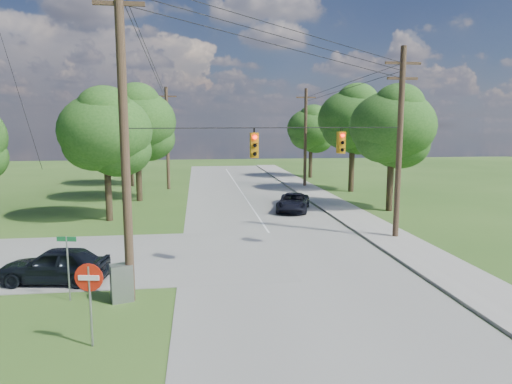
{
  "coord_description": "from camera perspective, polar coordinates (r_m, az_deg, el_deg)",
  "views": [
    {
      "loc": [
        -2.12,
        -15.88,
        6.3
      ],
      "look_at": [
        0.58,
        5.0,
        3.22
      ],
      "focal_mm": 32.0,
      "sensor_mm": 36.0,
      "label": 1
    }
  ],
  "objects": [
    {
      "name": "tree_w_mid",
      "position": [
        39.18,
        -14.68,
        8.47
      ],
      "size": [
        6.4,
        6.4,
        9.22
      ],
      "color": "#3E2E1F",
      "rests_on": "ground"
    },
    {
      "name": "traffic_signals",
      "position": [
        20.85,
        5.63,
        6.08
      ],
      "size": [
        4.91,
        3.27,
        1.05
      ],
      "color": "orange",
      "rests_on": "ground"
    },
    {
      "name": "tree_w_near",
      "position": [
        31.44,
        -18.29,
        7.23
      ],
      "size": [
        6.0,
        6.0,
        8.4
      ],
      "color": "#3E2E1F",
      "rests_on": "ground"
    },
    {
      "name": "ground",
      "position": [
        17.21,
        0.23,
        -13.15
      ],
      "size": [
        140.0,
        140.0,
        0.0
      ],
      "primitive_type": "plane",
      "color": "#2C4E1A",
      "rests_on": "ground"
    },
    {
      "name": "do_not_enter_sign",
      "position": [
        13.96,
        -20.11,
        -11.04
      ],
      "size": [
        0.82,
        0.18,
        2.47
      ],
      "rotation": [
        0.0,
        0.0,
        -0.17
      ],
      "color": "gray",
      "rests_on": "ground"
    },
    {
      "name": "pole_ne",
      "position": [
        26.31,
        17.51,
        6.13
      ],
      "size": [
        2.0,
        0.32,
        10.5
      ],
      "color": "#4E3A28",
      "rests_on": "ground"
    },
    {
      "name": "tree_e_mid",
      "position": [
        44.36,
        12.03,
        8.93
      ],
      "size": [
        6.6,
        6.6,
        9.64
      ],
      "color": "#3E2E1F",
      "rests_on": "ground"
    },
    {
      "name": "tree_w_far",
      "position": [
        49.36,
        -15.52,
        7.97
      ],
      "size": [
        6.0,
        6.0,
        8.73
      ],
      "color": "#3E2E1F",
      "rests_on": "ground"
    },
    {
      "name": "control_cabinet",
      "position": [
        17.42,
        -16.44,
        -10.83
      ],
      "size": [
        0.89,
        0.75,
        1.37
      ],
      "primitive_type": "cube",
      "rotation": [
        0.0,
        0.0,
        0.31
      ],
      "color": "gray",
      "rests_on": "ground"
    },
    {
      "name": "sidewalk_east",
      "position": [
        24.33,
        19.49,
        -7.03
      ],
      "size": [
        2.6,
        100.0,
        0.12
      ],
      "primitive_type": "cube",
      "color": "#9A9790",
      "rests_on": "ground"
    },
    {
      "name": "pole_north_e",
      "position": [
        47.2,
        6.19,
        6.86
      ],
      "size": [
        2.0,
        0.32,
        10.0
      ],
      "color": "#4E3A28",
      "rests_on": "ground"
    },
    {
      "name": "power_lines",
      "position": [
        27.8,
        0.16,
        14.22
      ],
      "size": [
        13.93,
        29.62,
        4.93
      ],
      "color": "black",
      "rests_on": "ground"
    },
    {
      "name": "pole_north_w",
      "position": [
        45.98,
        -11.02,
        6.72
      ],
      "size": [
        2.0,
        0.32,
        10.0
      ],
      "color": "#4E3A28",
      "rests_on": "ground"
    },
    {
      "name": "car_main_north",
      "position": [
        33.74,
        4.67,
        -1.28
      ],
      "size": [
        3.44,
        5.13,
        1.31
      ],
      "primitive_type": "imported",
      "rotation": [
        0.0,
        0.0,
        -0.3
      ],
      "color": "black",
      "rests_on": "main_road"
    },
    {
      "name": "car_cross_dark",
      "position": [
        20.22,
        -23.79,
        -8.32
      ],
      "size": [
        4.44,
        2.28,
        1.44
      ],
      "primitive_type": "imported",
      "rotation": [
        0.0,
        0.0,
        -1.71
      ],
      "color": "black",
      "rests_on": "cross_road"
    },
    {
      "name": "tree_e_near",
      "position": [
        34.86,
        16.69,
        7.9
      ],
      "size": [
        6.2,
        6.2,
        8.81
      ],
      "color": "#3E2E1F",
      "rests_on": "ground"
    },
    {
      "name": "pole_sw",
      "position": [
        16.47,
        -16.18,
        7.75
      ],
      "size": [
        2.0,
        0.32,
        12.0
      ],
      "color": "#4E3A28",
      "rests_on": "ground"
    },
    {
      "name": "tree_e_far",
      "position": [
        55.57,
        6.89,
        7.88
      ],
      "size": [
        5.8,
        5.8,
        8.32
      ],
      "color": "#3E2E1F",
      "rests_on": "ground"
    },
    {
      "name": "street_name_sign",
      "position": [
        17.84,
        -22.47,
        -7.78
      ],
      "size": [
        0.71,
        0.17,
        2.39
      ],
      "rotation": [
        0.0,
        0.0,
        -0.19
      ],
      "color": "gray",
      "rests_on": "ground"
    },
    {
      "name": "main_road",
      "position": [
        22.19,
        3.68,
        -8.15
      ],
      "size": [
        10.0,
        100.0,
        0.03
      ],
      "primitive_type": "cube",
      "color": "gray",
      "rests_on": "ground"
    }
  ]
}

